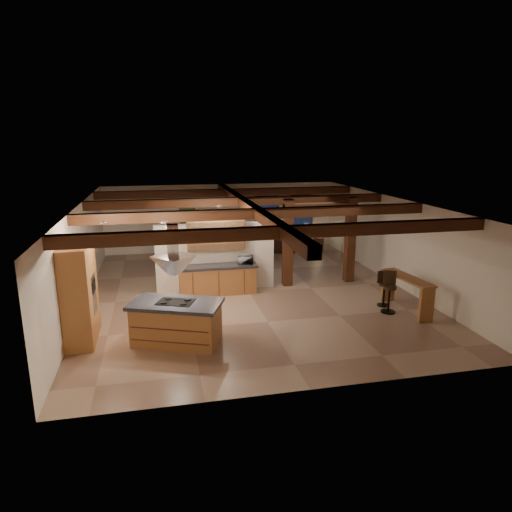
{
  "coord_description": "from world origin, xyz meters",
  "views": [
    {
      "loc": [
        -2.75,
        -13.6,
        4.76
      ],
      "look_at": [
        0.33,
        0.5,
        1.07
      ],
      "focal_mm": 32.0,
      "sensor_mm": 36.0,
      "label": 1
    }
  ],
  "objects": [
    {
      "name": "bar_counter",
      "position": [
        4.04,
        -2.51,
        0.68
      ],
      "size": [
        0.7,
        1.96,
        1.01
      ],
      "color": "#A75735",
      "rests_on": "ground"
    },
    {
      "name": "dining_chairs",
      "position": [
        -0.65,
        2.73,
        0.54
      ],
      "size": [
        1.82,
        1.82,
        1.06
      ],
      "color": "#38200E",
      "rests_on": "ground"
    },
    {
      "name": "kitchen_island",
      "position": [
        -2.44,
        -3.28,
        0.53
      ],
      "size": [
        2.39,
        1.84,
        1.05
      ],
      "color": "#A75735",
      "rests_on": "ground"
    },
    {
      "name": "framed_art",
      "position": [
        -1.5,
        5.94,
        1.7
      ],
      "size": [
        0.65,
        0.05,
        0.85
      ],
      "color": "#38200E",
      "rests_on": "room_walls"
    },
    {
      "name": "dining_table",
      "position": [
        -0.65,
        2.73,
        0.29
      ],
      "size": [
        1.7,
        1.05,
        0.57
      ],
      "primitive_type": "imported",
      "rotation": [
        0.0,
        0.0,
        -0.09
      ],
      "color": "#3C1D0F",
      "rests_on": "ground"
    },
    {
      "name": "table_lamp",
      "position": [
        4.15,
        5.06,
        0.81
      ],
      "size": [
        0.28,
        0.28,
        0.34
      ],
      "color": "black",
      "rests_on": "side_table"
    },
    {
      "name": "microwave",
      "position": [
        -0.1,
        0.11,
        1.07
      ],
      "size": [
        0.52,
        0.39,
        0.27
      ],
      "primitive_type": "imported",
      "rotation": [
        0.0,
        0.0,
        3.0
      ],
      "color": "#ADAEB2",
      "rests_on": "back_counter"
    },
    {
      "name": "upper_display_cabinet",
      "position": [
        -1.0,
        0.31,
        1.85
      ],
      "size": [
        1.8,
        0.36,
        0.95
      ],
      "color": "#A75735",
      "rests_on": "partition_wall"
    },
    {
      "name": "side_table",
      "position": [
        4.15,
        5.06,
        0.29
      ],
      "size": [
        0.59,
        0.59,
        0.58
      ],
      "primitive_type": "cube",
      "rotation": [
        0.0,
        0.0,
        -0.35
      ],
      "color": "#38200E",
      "rests_on": "ground"
    },
    {
      "name": "recessed_cans",
      "position": [
        -2.53,
        -1.93,
        2.87
      ],
      "size": [
        3.16,
        2.46,
        0.03
      ],
      "color": "silver",
      "rests_on": "room_walls"
    },
    {
      "name": "bar_stool_a",
      "position": [
        3.52,
        -2.49,
        0.6
      ],
      "size": [
        0.44,
        0.45,
        1.18
      ],
      "color": "black",
      "rests_on": "ground"
    },
    {
      "name": "sofa",
      "position": [
        2.06,
        5.21,
        0.29
      ],
      "size": [
        2.09,
        1.16,
        0.58
      ],
      "primitive_type": "imported",
      "rotation": [
        0.0,
        0.0,
        2.94
      ],
      "color": "black",
      "rests_on": "ground"
    },
    {
      "name": "bar_stool_b",
      "position": [
        3.61,
        -1.98,
        0.53
      ],
      "size": [
        0.37,
        0.39,
        1.03
      ],
      "color": "black",
      "rests_on": "ground"
    },
    {
      "name": "room_walls",
      "position": [
        0.0,
        0.0,
        1.78
      ],
      "size": [
        12.0,
        12.0,
        12.0
      ],
      "color": "white",
      "rests_on": "ground"
    },
    {
      "name": "ground",
      "position": [
        0.0,
        0.0,
        0.0
      ],
      "size": [
        12.0,
        12.0,
        0.0
      ],
      "primitive_type": "plane",
      "color": "tan",
      "rests_on": "ground"
    },
    {
      "name": "partition_wall",
      "position": [
        -1.0,
        0.5,
        1.1
      ],
      "size": [
        3.8,
        0.18,
        2.2
      ],
      "primitive_type": "cube",
      "color": "white",
      "rests_on": "ground"
    },
    {
      "name": "back_counter",
      "position": [
        -1.0,
        0.11,
        0.48
      ],
      "size": [
        2.5,
        0.66,
        0.94
      ],
      "color": "#A75735",
      "rests_on": "ground"
    },
    {
      "name": "pantry_cabinet",
      "position": [
        -4.67,
        -2.6,
        1.2
      ],
      "size": [
        0.67,
        1.6,
        2.4
      ],
      "color": "#A75735",
      "rests_on": "ground"
    },
    {
      "name": "range_hood",
      "position": [
        -2.44,
        -3.28,
        1.78
      ],
      "size": [
        1.1,
        1.1,
        1.4
      ],
      "color": "silver",
      "rests_on": "room_walls"
    },
    {
      "name": "timber_posts",
      "position": [
        2.5,
        0.5,
        1.76
      ],
      "size": [
        2.5,
        0.3,
        2.9
      ],
      "color": "#38200E",
      "rests_on": "ground"
    },
    {
      "name": "back_windows",
      "position": [
        2.8,
        5.93,
        1.5
      ],
      "size": [
        2.7,
        0.07,
        1.7
      ],
      "color": "#38200E",
      "rests_on": "room_walls"
    },
    {
      "name": "ceiling_beams",
      "position": [
        0.0,
        0.0,
        2.76
      ],
      "size": [
        10.0,
        12.0,
        0.28
      ],
      "color": "#38200E",
      "rests_on": "room_walls"
    }
  ]
}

